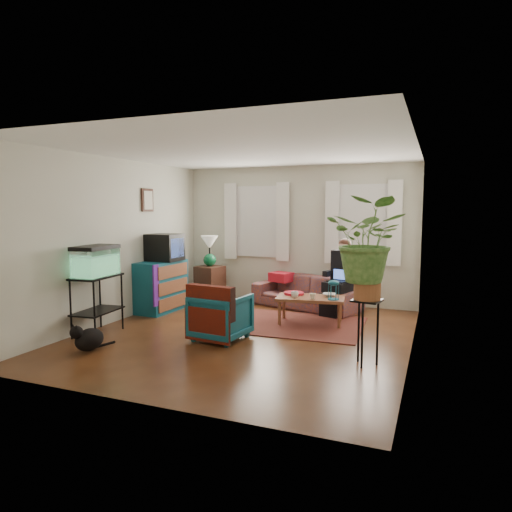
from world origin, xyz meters
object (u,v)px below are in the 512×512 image
at_px(aquarium_stand, 97,305).
at_px(armchair, 221,314).
at_px(dresser, 161,286).
at_px(plant_stand, 366,332).
at_px(sofa, 306,287).
at_px(side_table, 210,283).
at_px(coffee_table, 310,310).

height_order(aquarium_stand, armchair, aquarium_stand).
bearing_deg(dresser, plant_stand, -19.69).
distance_m(sofa, dresser, 2.60).
relative_size(side_table, plant_stand, 0.87).
relative_size(dresser, armchair, 1.40).
xyz_separation_m(side_table, dresser, (-0.34, -1.20, 0.11)).
relative_size(aquarium_stand, plant_stand, 1.10).
xyz_separation_m(sofa, side_table, (-1.97, 0.01, -0.05)).
height_order(dresser, armchair, dresser).
bearing_deg(coffee_table, armchair, -135.04).
bearing_deg(coffee_table, aquarium_stand, -156.70).
height_order(dresser, plant_stand, dresser).
distance_m(coffee_table, plant_stand, 1.94).
relative_size(sofa, aquarium_stand, 2.33).
bearing_deg(armchair, sofa, -96.59).
height_order(sofa, coffee_table, sofa).
height_order(side_table, coffee_table, side_table).
bearing_deg(side_table, aquarium_stand, -97.09).
xyz_separation_m(sofa, aquarium_stand, (-2.32, -2.80, 0.04)).
bearing_deg(plant_stand, sofa, 118.49).
bearing_deg(plant_stand, aquarium_stand, -178.46).
height_order(dresser, aquarium_stand, dresser).
bearing_deg(armchair, aquarium_stand, 20.05).
height_order(side_table, plant_stand, plant_stand).
xyz_separation_m(side_table, plant_stand, (3.44, -2.71, 0.05)).
distance_m(side_table, coffee_table, 2.60).
distance_m(sofa, armchair, 2.44).
relative_size(dresser, coffee_table, 0.95).
xyz_separation_m(aquarium_stand, plant_stand, (3.79, 0.10, -0.04)).
bearing_deg(side_table, dresser, -105.88).
xyz_separation_m(aquarium_stand, armchair, (1.77, 0.42, -0.07)).
distance_m(side_table, plant_stand, 4.38).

